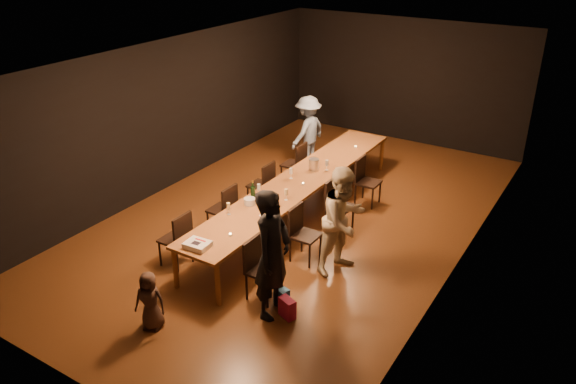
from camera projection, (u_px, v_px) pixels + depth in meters
The scene contains 30 objects.
ground at pixel (299, 217), 10.51m from camera, with size 10.00×10.00×0.00m, color #432710.
room_shell at pixel (299, 110), 9.61m from camera, with size 6.04×10.04×3.02m.
table at pixel (299, 183), 10.21m from camera, with size 0.90×6.00×0.75m.
chair_right_0 at pixel (264, 270), 8.07m from camera, with size 0.42×0.42×0.93m, color black, non-canonical shape.
chair_right_1 at pixel (306, 235), 8.99m from camera, with size 0.42×0.42×0.93m, color black, non-canonical shape.
chair_right_2 at pixel (340, 206), 9.91m from camera, with size 0.42×0.42×0.93m, color black, non-canonical shape.
chair_right_3 at pixel (368, 182), 10.82m from camera, with size 0.42×0.42×0.93m, color black, non-canonical shape.
chair_left_0 at pixel (175, 239), 8.88m from camera, with size 0.42×0.42×0.93m, color black, non-canonical shape.
chair_left_1 at pixel (222, 209), 9.80m from camera, with size 0.42×0.42×0.93m, color black, non-canonical shape.
chair_left_2 at pixel (261, 184), 10.72m from camera, with size 0.42×0.42×0.93m, color black, non-canonical shape.
chair_left_3 at pixel (293, 164), 11.64m from camera, with size 0.42×0.42×0.93m, color black, non-canonical shape.
woman_birthday at pixel (272, 254), 7.55m from camera, with size 0.69×0.45×1.89m, color black.
woman_tan at pixel (343, 220), 8.58m from camera, with size 0.85×0.66×1.74m, color beige.
man_blue at pixel (308, 131), 12.48m from camera, with size 1.03×0.59×1.59m, color #7E9AC3.
child at pixel (150, 301), 7.48m from camera, with size 0.42×0.27×0.86m, color #432E25.
gift_bag_red at pixel (287, 308), 7.79m from camera, with size 0.25×0.14×0.30m, color #BC1C56.
gift_bag_blue at pixel (282, 296), 8.06m from camera, with size 0.21×0.14×0.26m, color #245B9C.
birthday_cake at pixel (197, 245), 8.08m from camera, with size 0.37×0.31×0.08m.
plate_stack at pixel (250, 201), 9.31m from camera, with size 0.19×0.19×0.11m, color silver.
champagne_bottle at pixel (253, 189), 9.48m from camera, with size 0.08×0.08×0.33m, color black, non-canonical shape.
ice_bucket at pixel (314, 164), 10.60m from camera, with size 0.20×0.20×0.21m, color silver.
wineglass_0 at pixel (229, 209), 8.97m from camera, with size 0.06×0.06×0.21m, color beige, non-canonical shape.
wineglass_1 at pixel (261, 210), 8.93m from camera, with size 0.06×0.06×0.21m, color beige, non-canonical shape.
wineglass_2 at pixel (259, 190), 9.61m from camera, with size 0.06×0.06×0.21m, color silver, non-canonical shape.
wineglass_3 at pixel (286, 195), 9.43m from camera, with size 0.06×0.06×0.21m, color beige, non-canonical shape.
wineglass_4 at pixel (291, 173), 10.23m from camera, with size 0.06×0.06×0.21m, color silver, non-canonical shape.
wineglass_5 at pixel (327, 165), 10.58m from camera, with size 0.06×0.06×0.21m, color silver, non-canonical shape.
tealight_near at pixel (230, 235), 8.39m from camera, with size 0.05×0.05×0.03m, color #B2B7B2.
tealight_mid at pixel (303, 184), 10.03m from camera, with size 0.05×0.05×0.03m, color #B2B7B2.
tealight_far at pixel (356, 147), 11.68m from camera, with size 0.05×0.05×0.03m, color #B2B7B2.
Camera 1 is at (4.74, -7.97, 4.98)m, focal length 35.00 mm.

